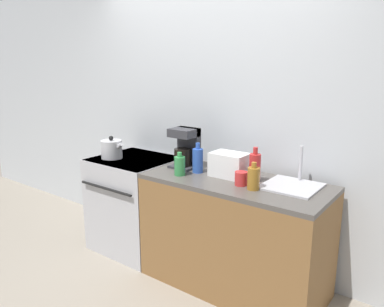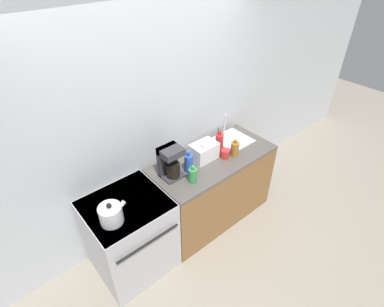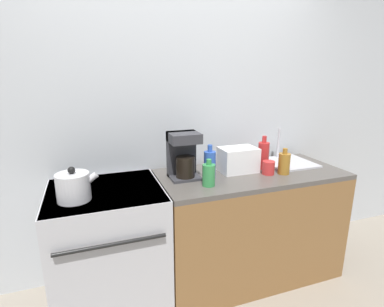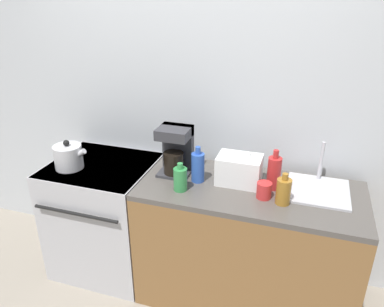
{
  "view_description": "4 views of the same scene",
  "coord_description": "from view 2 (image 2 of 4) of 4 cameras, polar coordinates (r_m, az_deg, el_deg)",
  "views": [
    {
      "loc": [
        1.89,
        -2.08,
        1.78
      ],
      "look_at": [
        0.04,
        0.4,
        1.03
      ],
      "focal_mm": 35.0,
      "sensor_mm": 36.0,
      "label": 1
    },
    {
      "loc": [
        -1.37,
        -1.53,
        2.89
      ],
      "look_at": [
        0.25,
        0.37,
        1.06
      ],
      "focal_mm": 28.0,
      "sensor_mm": 36.0,
      "label": 2
    },
    {
      "loc": [
        -0.66,
        -1.6,
        1.66
      ],
      "look_at": [
        0.04,
        0.37,
        1.08
      ],
      "focal_mm": 28.0,
      "sensor_mm": 36.0,
      "label": 3
    },
    {
      "loc": [
        0.81,
        -1.79,
        2.11
      ],
      "look_at": [
        0.1,
        0.38,
        1.07
      ],
      "focal_mm": 35.0,
      "sensor_mm": 36.0,
      "label": 4
    }
  ],
  "objects": [
    {
      "name": "bottle_red",
      "position": [
        3.35,
        5.21,
        2.08
      ],
      "size": [
        0.09,
        0.09,
        0.27
      ],
      "color": "#B72828",
      "rests_on": "counter_block"
    },
    {
      "name": "counter_block",
      "position": [
        3.6,
        3.79,
        -6.47
      ],
      "size": [
        1.45,
        0.66,
        0.9
      ],
      "color": "brown",
      "rests_on": "ground_plane"
    },
    {
      "name": "stove",
      "position": [
        3.16,
        -11.64,
        -14.94
      ],
      "size": [
        0.75,
        0.72,
        0.9
      ],
      "color": "#B7B7BC",
      "rests_on": "ground_plane"
    },
    {
      "name": "cup_red",
      "position": [
        3.29,
        6.34,
        -0.07
      ],
      "size": [
        0.09,
        0.09,
        0.1
      ],
      "color": "red",
      "rests_on": "counter_block"
    },
    {
      "name": "kettle",
      "position": [
        2.66,
        -15.16,
        -11.1
      ],
      "size": [
        0.25,
        0.2,
        0.21
      ],
      "color": "silver",
      "rests_on": "stove"
    },
    {
      "name": "bottle_amber",
      "position": [
        3.33,
        8.16,
        0.91
      ],
      "size": [
        0.09,
        0.09,
        0.2
      ],
      "color": "#9E6B23",
      "rests_on": "counter_block"
    },
    {
      "name": "bottle_blue",
      "position": [
        3.05,
        -0.63,
        -1.84
      ],
      "size": [
        0.09,
        0.09,
        0.25
      ],
      "color": "#2D56B7",
      "rests_on": "counter_block"
    },
    {
      "name": "wall_back",
      "position": [
        3.09,
        -7.85,
        4.92
      ],
      "size": [
        8.0,
        0.05,
        2.6
      ],
      "color": "silver",
      "rests_on": "ground_plane"
    },
    {
      "name": "coffee_maker",
      "position": [
        2.97,
        -4.2,
        -1.5
      ],
      "size": [
        0.21,
        0.2,
        0.34
      ],
      "color": "#333338",
      "rests_on": "counter_block"
    },
    {
      "name": "ground_plane",
      "position": [
        3.55,
        0.92,
        -18.32
      ],
      "size": [
        12.0,
        12.0,
        0.0
      ],
      "primitive_type": "plane",
      "color": "gray"
    },
    {
      "name": "sink_tray",
      "position": [
        3.61,
        7.72,
        2.77
      ],
      "size": [
        0.38,
        0.39,
        0.28
      ],
      "color": "#B7B7BC",
      "rests_on": "counter_block"
    },
    {
      "name": "bottle_green",
      "position": [
        2.95,
        0.18,
        -4.13
      ],
      "size": [
        0.09,
        0.09,
        0.19
      ],
      "color": "#338C47",
      "rests_on": "counter_block"
    },
    {
      "name": "toaster",
      "position": [
        3.24,
        2.3,
        0.42
      ],
      "size": [
        0.29,
        0.2,
        0.19
      ],
      "color": "white",
      "rests_on": "counter_block"
    }
  ]
}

